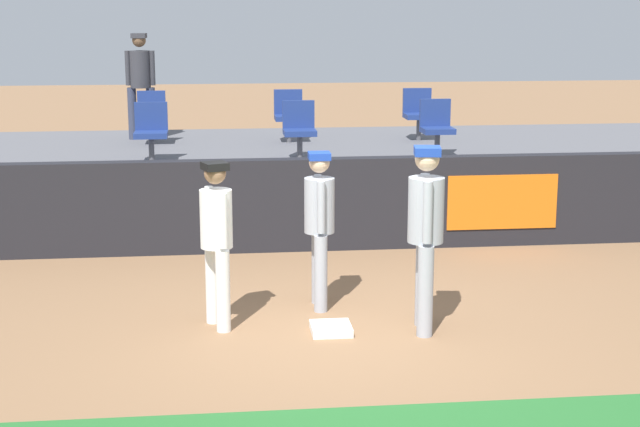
# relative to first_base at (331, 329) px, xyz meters

# --- Properties ---
(ground_plane) EXTENTS (60.00, 60.00, 0.00)m
(ground_plane) POSITION_rel_first_base_xyz_m (0.07, -0.05, -0.04)
(ground_plane) COLOR #846042
(first_base) EXTENTS (0.40, 0.40, 0.08)m
(first_base) POSITION_rel_first_base_xyz_m (0.00, 0.00, 0.00)
(first_base) COLOR white
(first_base) RESTS_ON ground_plane
(player_fielder_home) EXTENTS (0.41, 0.56, 1.69)m
(player_fielder_home) POSITION_rel_first_base_xyz_m (-1.11, 0.31, 0.94)
(player_fielder_home) COLOR white
(player_fielder_home) RESTS_ON ground_plane
(player_runner_visitor) EXTENTS (0.33, 0.47, 1.69)m
(player_runner_visitor) POSITION_rel_first_base_xyz_m (-0.02, 0.84, 0.94)
(player_runner_visitor) COLOR #9EA3AD
(player_runner_visitor) RESTS_ON ground_plane
(player_coach_visitor) EXTENTS (0.40, 0.52, 1.86)m
(player_coach_visitor) POSITION_rel_first_base_xyz_m (0.93, -0.03, 1.04)
(player_coach_visitor) COLOR #9EA3AD
(player_coach_visitor) RESTS_ON ground_plane
(field_wall) EXTENTS (18.00, 0.26, 1.22)m
(field_wall) POSITION_rel_first_base_xyz_m (0.08, 3.33, 0.57)
(field_wall) COLOR black
(field_wall) RESTS_ON ground_plane
(bleacher_platform) EXTENTS (18.00, 4.80, 0.99)m
(bleacher_platform) POSITION_rel_first_base_xyz_m (0.07, 5.90, 0.45)
(bleacher_platform) COLOR #59595E
(bleacher_platform) RESTS_ON ground_plane
(seat_back_left) EXTENTS (0.45, 0.44, 0.84)m
(seat_back_left) POSITION_rel_first_base_xyz_m (-2.10, 6.57, 1.42)
(seat_back_left) COLOR #4C4C51
(seat_back_left) RESTS_ON bleacher_platform
(seat_back_right) EXTENTS (0.47, 0.44, 0.84)m
(seat_back_right) POSITION_rel_first_base_xyz_m (2.25, 6.57, 1.42)
(seat_back_right) COLOR #4C4C51
(seat_back_right) RESTS_ON bleacher_platform
(seat_front_left) EXTENTS (0.47, 0.44, 0.84)m
(seat_front_left) POSITION_rel_first_base_xyz_m (-2.00, 4.77, 1.42)
(seat_front_left) COLOR #4C4C51
(seat_front_left) RESTS_ON bleacher_platform
(seat_back_center) EXTENTS (0.46, 0.44, 0.84)m
(seat_back_center) POSITION_rel_first_base_xyz_m (0.10, 6.57, 1.42)
(seat_back_center) COLOR #4C4C51
(seat_back_center) RESTS_ON bleacher_platform
(seat_front_center) EXTENTS (0.46, 0.44, 0.84)m
(seat_front_center) POSITION_rel_first_base_xyz_m (0.11, 4.77, 1.42)
(seat_front_center) COLOR #4C4C51
(seat_front_center) RESTS_ON bleacher_platform
(seat_front_right) EXTENTS (0.46, 0.44, 0.84)m
(seat_front_right) POSITION_rel_first_base_xyz_m (2.14, 4.77, 1.42)
(seat_front_right) COLOR #4C4C51
(seat_front_right) RESTS_ON bleacher_platform
(spectator_hooded) EXTENTS (0.49, 0.36, 1.74)m
(spectator_hooded) POSITION_rel_first_base_xyz_m (-2.29, 7.12, 1.95)
(spectator_hooded) COLOR #33384C
(spectator_hooded) RESTS_ON bleacher_platform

